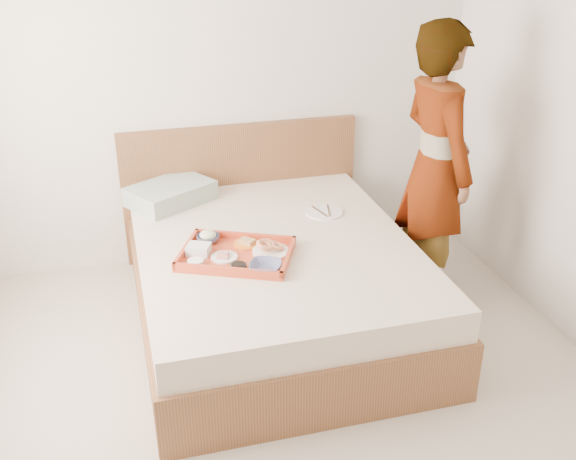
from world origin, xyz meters
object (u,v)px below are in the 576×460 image
Objects in this scene: dinner_plate at (324,212)px; person at (435,167)px; tray at (237,254)px; bed at (275,282)px.

person is (0.61, -0.25, 0.33)m from dinner_plate.
tray is 2.51× the size of dinner_plate.
tray is at bearing -145.71° from dinner_plate.
person is at bearing -21.99° from dinner_plate.
bed is 8.44× the size of dinner_plate.
tray is at bearing 94.75° from person.
bed is 0.58m from dinner_plate.
dinner_plate is (0.40, 0.32, 0.27)m from bed.
person reaches higher than dinner_plate.
dinner_plate reaches higher than bed.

